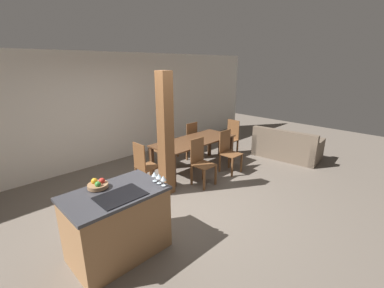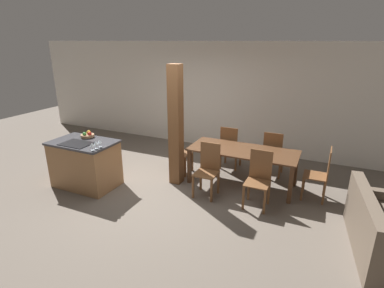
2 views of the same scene
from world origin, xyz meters
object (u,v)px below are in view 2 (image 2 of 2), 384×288
at_px(dining_table, 243,154).
at_px(dining_chair_head_end, 178,150).
at_px(wine_glass_far, 100,142).
at_px(dining_chair_far_right, 273,153).
at_px(wine_glass_near, 92,145).
at_px(dining_chair_near_left, 208,169).
at_px(dining_chair_near_right, 259,178).
at_px(wine_glass_middle, 96,143).
at_px(dining_chair_foot_end, 321,173).
at_px(dining_chair_far_left, 230,147).
at_px(kitchen_island, 85,163).
at_px(timber_post, 176,127).
at_px(fruit_bowl, 88,135).

height_order(dining_table, dining_chair_head_end, dining_chair_head_end).
height_order(wine_glass_far, dining_table, wine_glass_far).
bearing_deg(dining_chair_far_right, dining_chair_head_end, 19.13).
distance_m(wine_glass_near, wine_glass_far, 0.19).
distance_m(dining_chair_near_left, dining_chair_near_right, 0.93).
height_order(wine_glass_middle, dining_chair_far_right, wine_glass_middle).
height_order(dining_table, dining_chair_foot_end, dining_chair_foot_end).
bearing_deg(dining_chair_near_left, dining_table, 54.50).
height_order(dining_chair_far_right, dining_chair_foot_end, same).
distance_m(dining_table, dining_chair_far_left, 0.81).
height_order(kitchen_island, timber_post, timber_post).
relative_size(fruit_bowl, dining_chair_far_right, 0.27).
relative_size(dining_table, timber_post, 0.89).
bearing_deg(kitchen_island, wine_glass_far, -13.23).
bearing_deg(dining_chair_far_left, wine_glass_near, 52.33).
bearing_deg(dining_table, dining_chair_far_right, 54.50).
bearing_deg(dining_table, kitchen_island, -154.56).
height_order(dining_chair_near_right, dining_chair_head_end, same).
bearing_deg(kitchen_island, dining_chair_near_right, 11.58).
bearing_deg(kitchen_island, dining_chair_far_left, 40.58).
distance_m(kitchen_island, dining_chair_near_right, 3.28).
xyz_separation_m(kitchen_island, dining_table, (2.75, 1.31, 0.18)).
bearing_deg(kitchen_island, timber_post, 29.22).
relative_size(dining_chair_near_right, dining_chair_far_left, 1.00).
height_order(kitchen_island, wine_glass_near, wine_glass_near).
relative_size(wine_glass_near, dining_chair_far_left, 0.14).
xyz_separation_m(wine_glass_middle, timber_post, (1.01, 1.08, 0.14)).
distance_m(fruit_bowl, dining_chair_foot_end, 4.41).
distance_m(wine_glass_near, dining_chair_head_end, 1.89).
bearing_deg(kitchen_island, dining_chair_head_end, 44.30).
height_order(wine_glass_far, dining_chair_foot_end, wine_glass_far).
bearing_deg(fruit_bowl, dining_chair_far_right, 27.48).
bearing_deg(timber_post, dining_chair_far_right, 33.23).
bearing_deg(fruit_bowl, wine_glass_near, -41.53).
bearing_deg(dining_chair_far_right, fruit_bowl, 27.48).
distance_m(wine_glass_middle, dining_chair_near_left, 2.03).
xyz_separation_m(wine_glass_near, wine_glass_middle, (0.00, 0.09, 0.00)).
height_order(wine_glass_middle, dining_chair_head_end, wine_glass_middle).
distance_m(fruit_bowl, dining_chair_far_right, 3.76).
height_order(wine_glass_near, dining_chair_far_left, wine_glass_near).
xyz_separation_m(dining_chair_head_end, dining_chair_foot_end, (2.82, 0.00, 0.00)).
bearing_deg(kitchen_island, fruit_bowl, 111.18).
distance_m(fruit_bowl, dining_chair_near_left, 2.46).
relative_size(dining_chair_far_left, timber_post, 0.42).
bearing_deg(wine_glass_middle, dining_chair_head_end, 62.12).
bearing_deg(dining_table, timber_post, -159.73).
xyz_separation_m(dining_chair_far_left, timber_post, (-0.75, -1.10, 0.66)).
bearing_deg(dining_chair_near_right, dining_chair_far_right, 90.00).
xyz_separation_m(wine_glass_far, dining_chair_head_end, (0.81, 1.43, -0.52)).
distance_m(wine_glass_far, dining_chair_near_right, 2.84).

